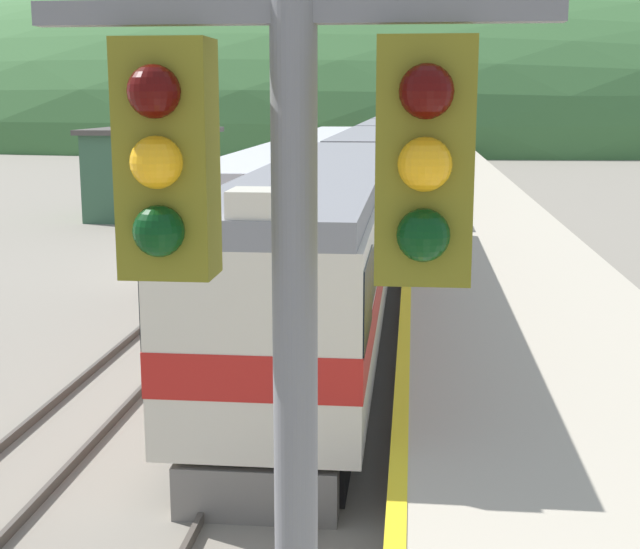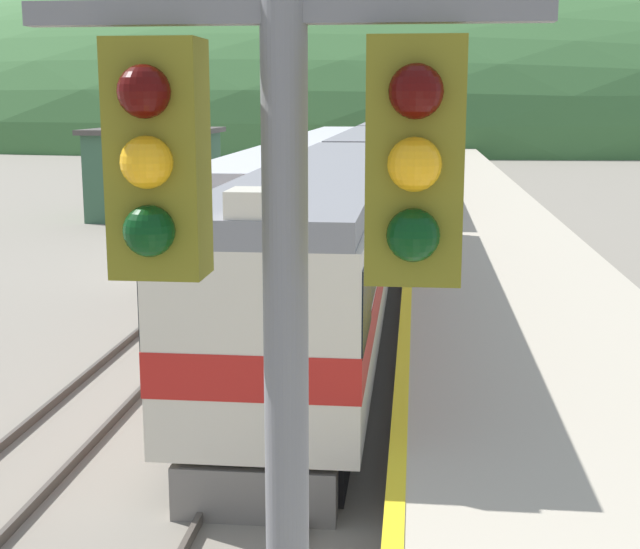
{
  "view_description": "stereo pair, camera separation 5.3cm",
  "coord_description": "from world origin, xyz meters",
  "px_view_note": "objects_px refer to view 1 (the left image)",
  "views": [
    {
      "loc": [
        2.06,
        -0.91,
        5.67
      ],
      "look_at": [
        0.36,
        15.36,
        2.45
      ],
      "focal_mm": 50.0,
      "sensor_mm": 36.0,
      "label": 1
    },
    {
      "loc": [
        2.11,
        -0.9,
        5.67
      ],
      "look_at": [
        0.36,
        15.36,
        2.45
      ],
      "focal_mm": 50.0,
      "sensor_mm": 36.0,
      "label": 2
    }
  ],
  "objects_px": {
    "express_train_lead_car": "(327,242)",
    "carriage_third": "(384,149)",
    "carriage_second": "(370,172)",
    "signal_mast_main": "(295,364)",
    "carriage_fifth": "(396,130)",
    "siding_train": "(306,170)",
    "carriage_fourth": "(391,137)"
  },
  "relations": [
    {
      "from": "express_train_lead_car",
      "to": "carriage_third",
      "type": "bearing_deg",
      "value": 90.0
    },
    {
      "from": "carriage_second",
      "to": "signal_mast_main",
      "type": "bearing_deg",
      "value": -87.7
    },
    {
      "from": "carriage_fifth",
      "to": "carriage_third",
      "type": "bearing_deg",
      "value": -90.0
    },
    {
      "from": "carriage_third",
      "to": "siding_train",
      "type": "bearing_deg",
      "value": -105.95
    },
    {
      "from": "carriage_fourth",
      "to": "carriage_third",
      "type": "bearing_deg",
      "value": -90.0
    },
    {
      "from": "express_train_lead_car",
      "to": "carriage_third",
      "type": "distance_m",
      "value": 41.34
    },
    {
      "from": "carriage_fifth",
      "to": "signal_mast_main",
      "type": "bearing_deg",
      "value": -89.1
    },
    {
      "from": "express_train_lead_car",
      "to": "carriage_fifth",
      "type": "distance_m",
      "value": 81.55
    },
    {
      "from": "carriage_third",
      "to": "siding_train",
      "type": "distance_m",
      "value": 14.09
    },
    {
      "from": "signal_mast_main",
      "to": "express_train_lead_car",
      "type": "bearing_deg",
      "value": 95.08
    },
    {
      "from": "carriage_fifth",
      "to": "signal_mast_main",
      "type": "relative_size",
      "value": 2.77
    },
    {
      "from": "express_train_lead_car",
      "to": "carriage_fifth",
      "type": "xyz_separation_m",
      "value": [
        0.0,
        81.55,
        -0.01
      ]
    },
    {
      "from": "carriage_second",
      "to": "carriage_third",
      "type": "height_order",
      "value": "same"
    },
    {
      "from": "express_train_lead_car",
      "to": "carriage_second",
      "type": "relative_size",
      "value": 1.09
    },
    {
      "from": "carriage_second",
      "to": "siding_train",
      "type": "relative_size",
      "value": 0.42
    },
    {
      "from": "carriage_third",
      "to": "carriage_fourth",
      "type": "relative_size",
      "value": 1.0
    },
    {
      "from": "signal_mast_main",
      "to": "carriage_third",
      "type": "bearing_deg",
      "value": 91.52
    },
    {
      "from": "carriage_fifth",
      "to": "siding_train",
      "type": "height_order",
      "value": "carriage_fifth"
    },
    {
      "from": "express_train_lead_car",
      "to": "signal_mast_main",
      "type": "distance_m",
      "value": 17.74
    },
    {
      "from": "express_train_lead_car",
      "to": "siding_train",
      "type": "xyz_separation_m",
      "value": [
        -3.87,
        27.8,
        -0.46
      ]
    },
    {
      "from": "carriage_third",
      "to": "carriage_fourth",
      "type": "height_order",
      "value": "same"
    },
    {
      "from": "express_train_lead_car",
      "to": "carriage_third",
      "type": "xyz_separation_m",
      "value": [
        0.0,
        41.34,
        -0.01
      ]
    },
    {
      "from": "carriage_second",
      "to": "carriage_fifth",
      "type": "bearing_deg",
      "value": 90.0
    },
    {
      "from": "carriage_fourth",
      "to": "carriage_fifth",
      "type": "xyz_separation_m",
      "value": [
        0.0,
        20.1,
        0.0
      ]
    },
    {
      "from": "carriage_fourth",
      "to": "signal_mast_main",
      "type": "xyz_separation_m",
      "value": [
        1.56,
        -78.97,
        2.26
      ]
    },
    {
      "from": "carriage_third",
      "to": "signal_mast_main",
      "type": "xyz_separation_m",
      "value": [
        1.56,
        -58.87,
        2.26
      ]
    },
    {
      "from": "siding_train",
      "to": "carriage_second",
      "type": "bearing_deg",
      "value": -59.5
    },
    {
      "from": "express_train_lead_car",
      "to": "siding_train",
      "type": "distance_m",
      "value": 28.08
    },
    {
      "from": "carriage_fourth",
      "to": "siding_train",
      "type": "xyz_separation_m",
      "value": [
        -3.87,
        -33.64,
        -0.44
      ]
    },
    {
      "from": "express_train_lead_car",
      "to": "siding_train",
      "type": "relative_size",
      "value": 0.45
    },
    {
      "from": "carriage_fourth",
      "to": "siding_train",
      "type": "height_order",
      "value": "carriage_fourth"
    },
    {
      "from": "carriage_second",
      "to": "signal_mast_main",
      "type": "height_order",
      "value": "signal_mast_main"
    }
  ]
}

